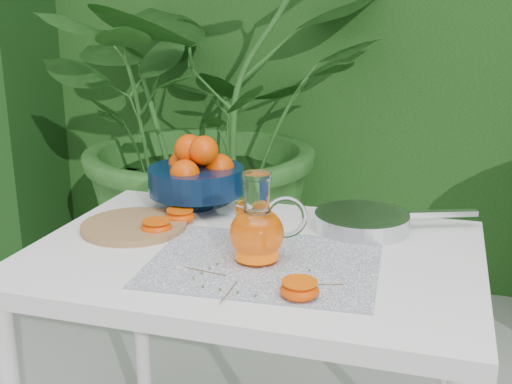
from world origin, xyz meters
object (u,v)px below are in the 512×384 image
(saute_pan, at_px, (363,221))
(fruit_bowl, at_px, (197,174))
(cutting_board, at_px, (134,226))
(juice_pitcher, at_px, (258,231))
(white_table, at_px, (253,283))

(saute_pan, bearing_deg, fruit_bowl, 173.15)
(cutting_board, distance_m, fruit_bowl, 0.24)
(juice_pitcher, bearing_deg, fruit_bowl, 129.63)
(fruit_bowl, bearing_deg, cutting_board, -111.09)
(juice_pitcher, bearing_deg, cutting_board, 162.58)
(white_table, bearing_deg, fruit_bowl, 132.55)
(cutting_board, distance_m, juice_pitcher, 0.37)
(white_table, xyz_separation_m, juice_pitcher, (0.03, -0.06, 0.15))
(cutting_board, height_order, saute_pan, saute_pan)
(white_table, xyz_separation_m, saute_pan, (0.22, 0.20, 0.11))
(white_table, distance_m, cutting_board, 0.34)
(fruit_bowl, height_order, juice_pitcher, fruit_bowl)
(fruit_bowl, height_order, saute_pan, fruit_bowl)
(fruit_bowl, relative_size, juice_pitcher, 1.45)
(white_table, bearing_deg, cutting_board, 171.78)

